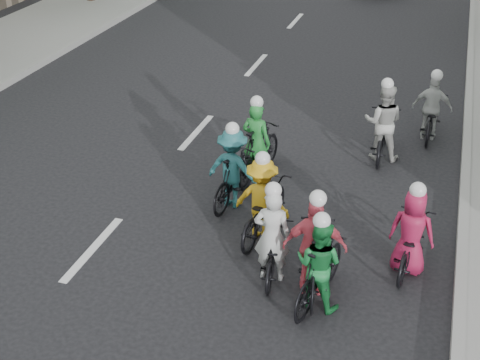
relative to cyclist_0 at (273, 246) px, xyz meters
The scene contains 13 objects.
ground 3.19m from the cyclist_0, behind, with size 120.00×120.00×0.00m, color black.
sidewalk_left 14.82m from the cyclist_0, 138.72° to the left, with size 4.00×80.00×0.15m, color gray.
curb_left 13.42m from the cyclist_0, 133.22° to the left, with size 0.18×80.00×0.18m, color #999993.
curb_right 10.21m from the cyclist_0, 73.37° to the left, with size 0.18×80.00×0.18m, color #999993.
cyclist_0 is the anchor object (origin of this frame).
cyclist_1 0.95m from the cyclist_0, 27.92° to the right, with size 0.84×1.83×1.63m.
cyclist_2 1.17m from the cyclist_0, 113.82° to the left, with size 1.04×1.95×1.67m.
cyclist_3 0.74m from the cyclist_0, 13.10° to the right, with size 1.03×1.93×1.82m.
cyclist_4 2.24m from the cyclist_0, 22.26° to the left, with size 0.78×1.71×1.64m.
cyclist_5 3.30m from the cyclist_0, 110.60° to the left, with size 0.88×1.95×1.82m.
cyclist_6 4.94m from the cyclist_0, 76.80° to the left, with size 0.83×1.80×1.82m.
cyclist_7 2.35m from the cyclist_0, 123.47° to the left, with size 1.08×1.79×1.71m.
cyclist_8 6.48m from the cyclist_0, 71.38° to the left, with size 0.89×1.73×1.66m.
Camera 1 is at (5.28, -8.27, 6.59)m, focal length 50.00 mm.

